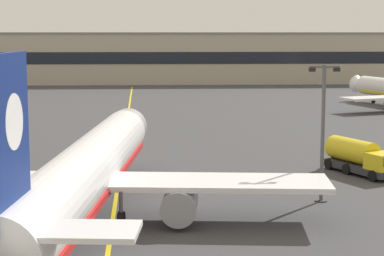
{
  "coord_description": "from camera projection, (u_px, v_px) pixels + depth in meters",
  "views": [
    {
      "loc": [
        3.47,
        -35.89,
        12.51
      ],
      "look_at": [
        5.59,
        4.39,
        6.8
      ],
      "focal_mm": 63.86,
      "sensor_mm": 36.0,
      "label": 1
    }
  ],
  "objects": [
    {
      "name": "service_truck_baggage_yellow",
      "position": [
        359.0,
        157.0,
        60.32
      ],
      "size": [
        5.34,
        7.91,
        3.0
      ],
      "color": "#2D2D33",
      "rests_on": "ground"
    },
    {
      "name": "terminal_building",
      "position": [
        124.0,
        58.0,
        165.0
      ],
      "size": [
        132.59,
        12.4,
        12.32
      ],
      "color": "#B2A893",
      "rests_on": "ground"
    },
    {
      "name": "airliner_foreground",
      "position": [
        85.0,
        173.0,
        44.47
      ],
      "size": [
        32.31,
        41.52,
        11.65
      ],
      "color": "white",
      "rests_on": "ground"
    },
    {
      "name": "taxiway_centreline",
      "position": [
        121.0,
        160.0,
        66.73
      ],
      "size": [
        4.41,
        179.96,
        0.01
      ],
      "primitive_type": "cube",
      "rotation": [
        0.0,
        0.0,
        0.02
      ],
      "color": "yellow",
      "rests_on": "ground"
    },
    {
      "name": "apron_lamp_post",
      "position": [
        323.0,
        130.0,
        49.93
      ],
      "size": [
        2.24,
        0.9,
        10.13
      ],
      "color": "#515156",
      "rests_on": "ground"
    }
  ]
}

